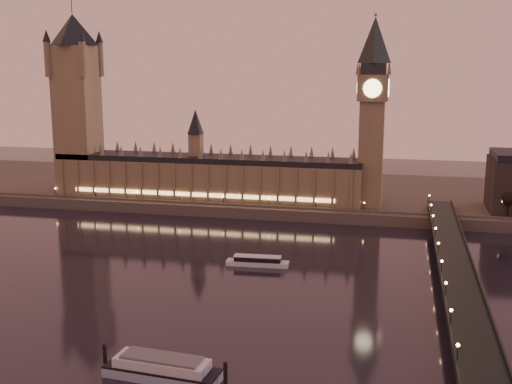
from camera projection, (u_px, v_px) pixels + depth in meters
ground at (214, 280)px, 252.52m from camera, size 700.00×700.00×0.00m
far_embankment at (334, 194)px, 403.17m from camera, size 560.00×130.00×6.00m
palace_of_westminster at (206, 172)px, 372.63m from camera, size 180.00×26.62×52.00m
victoria_tower at (76, 94)px, 381.27m from camera, size 31.68×31.68×118.00m
big_ben at (373, 101)px, 343.87m from camera, size 17.68×17.68×104.00m
westminster_bridge at (457, 284)px, 231.56m from camera, size 13.20×260.00×15.30m
bare_tree_0 at (507, 198)px, 326.65m from camera, size 6.72×6.72×13.67m
cruise_boat_a at (258, 261)px, 270.38m from camera, size 26.70×7.39×4.22m
moored_barge at (162, 368)px, 173.29m from camera, size 36.96×11.63×6.80m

